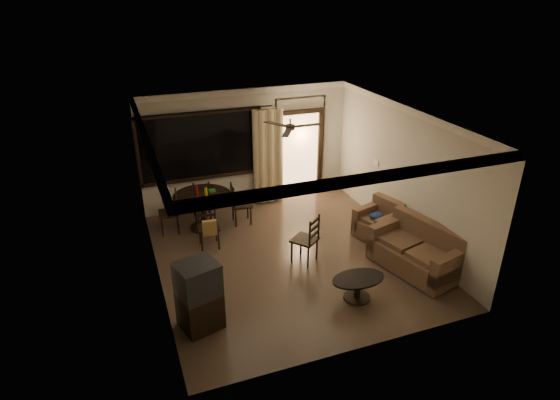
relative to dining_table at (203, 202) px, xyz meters
name	(u,v)px	position (x,y,z in m)	size (l,w,h in m)	color
ground	(289,257)	(1.31, -1.79, -0.62)	(5.50, 5.50, 0.00)	#7F6651
room_shell	(285,139)	(1.91, -0.02, 1.21)	(5.50, 6.70, 5.50)	beige
dining_table	(203,202)	(0.00, 0.00, 0.00)	(1.26, 1.26, 1.01)	black
dining_chair_west	(170,220)	(-0.72, 0.07, -0.34)	(0.45, 0.45, 0.95)	black
dining_chair_east	(241,211)	(0.83, -0.07, -0.34)	(0.45, 0.45, 0.95)	black
dining_chair_south	(209,233)	(-0.07, -0.86, -0.31)	(0.45, 0.51, 0.95)	black
dining_chair_north	(202,206)	(0.06, 0.50, -0.34)	(0.45, 0.45, 0.95)	black
tv_cabinet	(199,296)	(-0.73, -3.22, -0.04)	(0.72, 0.69, 1.15)	black
sofa	(418,252)	(3.43, -3.01, -0.26)	(1.28, 1.84, 0.89)	#4D3024
armchair	(379,222)	(3.41, -1.68, -0.29)	(0.98, 0.98, 0.79)	#4D3024
coffee_table	(358,285)	(1.93, -3.44, -0.34)	(0.94, 0.57, 0.41)	black
side_chair	(305,248)	(1.55, -2.04, -0.32)	(0.62, 0.62, 1.00)	black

